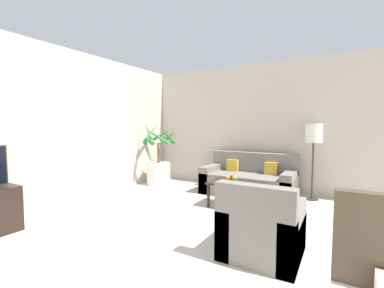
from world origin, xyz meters
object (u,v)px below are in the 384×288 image
Objects in this scene: fruit_bowl at (232,181)px; orange_fruit at (228,178)px; ottoman at (277,214)px; coffee_table at (235,186)px; apple_red at (232,177)px; armchair at (262,230)px; potted_palm at (159,166)px; floor_lamp at (314,137)px; sofa_loveseat at (248,181)px; apple_green at (234,178)px.

orange_fruit is (-0.05, -0.06, 0.06)m from fruit_bowl.
coffee_table is at bearing 144.13° from ottoman.
apple_red is 0.10× the size of armchair.
potted_palm is 1.02× the size of floor_lamp.
sofa_loveseat is at bearing 111.39° from armchair.
apple_green is at bearing -19.02° from potted_palm.
apple_red reaches higher than coffee_table.
sofa_loveseat is 24.37× the size of orange_fruit.
apple_red reaches higher than ottoman.
apple_red is 0.10m from apple_green.
apple_green is (-1.06, -1.21, -0.66)m from floor_lamp.
fruit_bowl is 0.10m from orange_fruit.
apple_red is at bearing 122.72° from armchair.
orange_fruit reaches higher than ottoman.
apple_green is 0.12m from orange_fruit.
armchair is at bearing -57.18° from fruit_bowl.
floor_lamp is 19.35× the size of orange_fruit.
floor_lamp is 1.77m from fruit_bowl.
fruit_bowl is 3.14× the size of apple_red.
fruit_bowl is 0.30× the size of armchair.
orange_fruit is 1.62m from armchair.
armchair is (2.98, -2.06, -0.17)m from potted_palm.
armchair is at bearing -54.41° from orange_fruit.
ottoman is (0.92, -0.52, -0.29)m from orange_fruit.
sofa_loveseat is 0.92m from apple_red.
apple_red is at bearing 169.39° from coffee_table.
sofa_loveseat is at bearing 90.80° from fruit_bowl.
coffee_table is 0.16m from apple_red.
floor_lamp is (1.13, 0.25, 0.89)m from sofa_loveseat.
fruit_bowl reaches higher than coffee_table.
sofa_loveseat is at bearing 94.38° from apple_green.
ottoman is (-0.01, 0.79, -0.06)m from armchair.
coffee_table is 1.60m from armchair.
floor_lamp is 1.60× the size of coffee_table.
armchair is (0.88, -1.36, -0.17)m from fruit_bowl.
orange_fruit is 1.10m from ottoman.
floor_lamp is at bearing 81.76° from ottoman.
ottoman is (0.87, -0.58, -0.23)m from fruit_bowl.
sofa_loveseat is at bearing 120.58° from ottoman.
apple_green is 1.01m from ottoman.
fruit_bowl is 1.07m from ottoman.
floor_lamp is at bearing 46.22° from orange_fruit.
potted_palm is 2.21m from fruit_bowl.
coffee_table is 12.05× the size of orange_fruit.
floor_lamp is 16.85× the size of apple_green.
armchair is (0.82, -1.37, -0.09)m from coffee_table.
apple_red reaches higher than orange_fruit.
apple_red is (-1.13, -1.14, -0.66)m from floor_lamp.
orange_fruit reaches higher than coffee_table.
fruit_bowl is 0.10m from apple_green.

